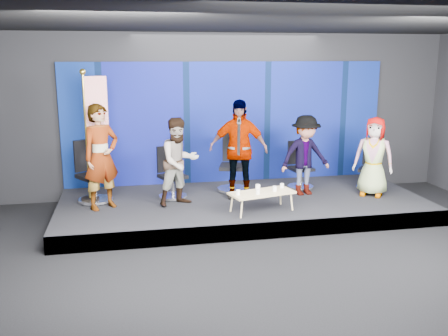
{
  "coord_description": "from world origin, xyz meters",
  "views": [
    {
      "loc": [
        -2.2,
        -6.63,
        3.03
      ],
      "look_at": [
        -0.39,
        2.4,
        0.94
      ],
      "focal_mm": 40.0,
      "sensor_mm": 36.0,
      "label": 1
    }
  ],
  "objects_px": {
    "chair_a": "(93,182)",
    "coffee_table": "(262,193)",
    "flag_stand": "(93,133)",
    "chair_c": "(233,172)",
    "panelist_a": "(101,157)",
    "panelist_d": "(305,155)",
    "mug_a": "(238,192)",
    "mug_c": "(258,187)",
    "mug_e": "(282,186)",
    "panelist_c": "(238,149)",
    "chair_d": "(300,173)",
    "chair_e": "(370,174)",
    "mug_b": "(258,192)",
    "panelist_b": "(179,162)",
    "panelist_e": "(374,157)",
    "chair_b": "(171,181)",
    "mug_d": "(275,189)"
  },
  "relations": [
    {
      "from": "panelist_a",
      "to": "chair_d",
      "type": "distance_m",
      "value": 4.1
    },
    {
      "from": "chair_d",
      "to": "coffee_table",
      "type": "bearing_deg",
      "value": -138.18
    },
    {
      "from": "panelist_b",
      "to": "coffee_table",
      "type": "distance_m",
      "value": 1.63
    },
    {
      "from": "panelist_b",
      "to": "mug_e",
      "type": "xyz_separation_m",
      "value": [
        1.82,
        -0.51,
        -0.42
      ]
    },
    {
      "from": "chair_c",
      "to": "chair_e",
      "type": "bearing_deg",
      "value": 8.15
    },
    {
      "from": "panelist_c",
      "to": "mug_d",
      "type": "height_order",
      "value": "panelist_c"
    },
    {
      "from": "panelist_c",
      "to": "mug_c",
      "type": "xyz_separation_m",
      "value": [
        0.17,
        -0.83,
        -0.55
      ]
    },
    {
      "from": "chair_b",
      "to": "chair_d",
      "type": "xyz_separation_m",
      "value": [
        2.71,
        0.21,
        -0.01
      ]
    },
    {
      "from": "panelist_a",
      "to": "mug_a",
      "type": "relative_size",
      "value": 21.95
    },
    {
      "from": "panelist_a",
      "to": "mug_c",
      "type": "bearing_deg",
      "value": -45.43
    },
    {
      "from": "mug_d",
      "to": "chair_b",
      "type": "bearing_deg",
      "value": 145.48
    },
    {
      "from": "panelist_c",
      "to": "panelist_d",
      "type": "height_order",
      "value": "panelist_c"
    },
    {
      "from": "panelist_b",
      "to": "panelist_e",
      "type": "xyz_separation_m",
      "value": [
        3.82,
        -0.11,
        -0.03
      ]
    },
    {
      "from": "chair_d",
      "to": "chair_e",
      "type": "height_order",
      "value": "chair_d"
    },
    {
      "from": "chair_a",
      "to": "chair_d",
      "type": "distance_m",
      "value": 4.2
    },
    {
      "from": "panelist_c",
      "to": "coffee_table",
      "type": "height_order",
      "value": "panelist_c"
    },
    {
      "from": "panelist_d",
      "to": "coffee_table",
      "type": "xyz_separation_m",
      "value": [
        -1.13,
        -0.91,
        -0.47
      ]
    },
    {
      "from": "mug_e",
      "to": "flag_stand",
      "type": "distance_m",
      "value": 3.6
    },
    {
      "from": "panelist_a",
      "to": "mug_b",
      "type": "bearing_deg",
      "value": -50.88
    },
    {
      "from": "chair_c",
      "to": "chair_a",
      "type": "bearing_deg",
      "value": -157.86
    },
    {
      "from": "mug_c",
      "to": "mug_a",
      "type": "bearing_deg",
      "value": -150.8
    },
    {
      "from": "panelist_b",
      "to": "panelist_d",
      "type": "relative_size",
      "value": 1.02
    },
    {
      "from": "panelist_a",
      "to": "panelist_d",
      "type": "bearing_deg",
      "value": -30.44
    },
    {
      "from": "mug_c",
      "to": "flag_stand",
      "type": "bearing_deg",
      "value": 160.86
    },
    {
      "from": "chair_e",
      "to": "mug_c",
      "type": "relative_size",
      "value": 9.54
    },
    {
      "from": "chair_b",
      "to": "coffee_table",
      "type": "height_order",
      "value": "chair_b"
    },
    {
      "from": "mug_b",
      "to": "coffee_table",
      "type": "bearing_deg",
      "value": 48.19
    },
    {
      "from": "mug_c",
      "to": "flag_stand",
      "type": "height_order",
      "value": "flag_stand"
    },
    {
      "from": "chair_b",
      "to": "flag_stand",
      "type": "height_order",
      "value": "flag_stand"
    },
    {
      "from": "chair_e",
      "to": "mug_a",
      "type": "bearing_deg",
      "value": -123.98
    },
    {
      "from": "mug_c",
      "to": "panelist_e",
      "type": "bearing_deg",
      "value": 10.37
    },
    {
      "from": "chair_c",
      "to": "mug_d",
      "type": "xyz_separation_m",
      "value": [
        0.43,
        -1.48,
        0.01
      ]
    },
    {
      "from": "panelist_b",
      "to": "chair_b",
      "type": "bearing_deg",
      "value": 79.24
    },
    {
      "from": "chair_e",
      "to": "panelist_b",
      "type": "bearing_deg",
      "value": -139.43
    },
    {
      "from": "mug_b",
      "to": "chair_e",
      "type": "bearing_deg",
      "value": 23.12
    },
    {
      "from": "flag_stand",
      "to": "chair_c",
      "type": "bearing_deg",
      "value": -2.14
    },
    {
      "from": "panelist_e",
      "to": "mug_e",
      "type": "bearing_deg",
      "value": -133.08
    },
    {
      "from": "mug_c",
      "to": "mug_e",
      "type": "bearing_deg",
      "value": 6.62
    },
    {
      "from": "chair_a",
      "to": "coffee_table",
      "type": "xyz_separation_m",
      "value": [
        2.98,
        -1.22,
        -0.06
      ]
    },
    {
      "from": "panelist_d",
      "to": "chair_b",
      "type": "bearing_deg",
      "value": 166.51
    },
    {
      "from": "chair_a",
      "to": "chair_b",
      "type": "relative_size",
      "value": 1.17
    },
    {
      "from": "panelist_c",
      "to": "flag_stand",
      "type": "relative_size",
      "value": 0.77
    },
    {
      "from": "coffee_table",
      "to": "mug_b",
      "type": "distance_m",
      "value": 0.18
    },
    {
      "from": "panelist_a",
      "to": "mug_b",
      "type": "height_order",
      "value": "panelist_a"
    },
    {
      "from": "panelist_d",
      "to": "mug_e",
      "type": "height_order",
      "value": "panelist_d"
    },
    {
      "from": "chair_b",
      "to": "panelist_c",
      "type": "distance_m",
      "value": 1.45
    },
    {
      "from": "mug_b",
      "to": "mug_e",
      "type": "height_order",
      "value": "same"
    },
    {
      "from": "panelist_a",
      "to": "panelist_d",
      "type": "relative_size",
      "value": 1.19
    },
    {
      "from": "panelist_a",
      "to": "mug_c",
      "type": "relative_size",
      "value": 18.8
    },
    {
      "from": "chair_e",
      "to": "panelist_e",
      "type": "distance_m",
      "value": 0.68
    }
  ]
}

